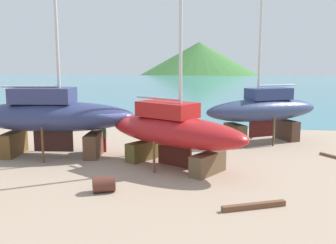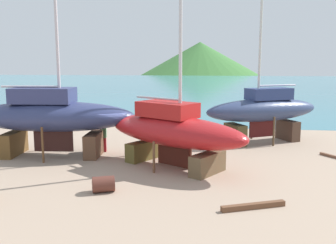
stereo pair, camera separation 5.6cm
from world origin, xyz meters
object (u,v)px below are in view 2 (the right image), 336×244
(sailboat_mid_port, at_px, (173,130))
(sailboat_small_center, at_px, (52,116))
(barrel_by_slipway, at_px, (103,184))
(sailboat_large_starboard, at_px, (264,110))
(worker, at_px, (104,137))

(sailboat_mid_port, distance_m, sailboat_small_center, 7.11)
(sailboat_mid_port, relative_size, barrel_by_slipway, 14.81)
(sailboat_small_center, relative_size, barrel_by_slipway, 17.63)
(sailboat_large_starboard, height_order, sailboat_small_center, sailboat_small_center)
(sailboat_small_center, bearing_deg, sailboat_large_starboard, 17.70)
(sailboat_mid_port, distance_m, worker, 5.16)
(worker, xyz_separation_m, barrel_by_slipway, (1.98, -6.74, -0.54))
(sailboat_mid_port, bearing_deg, barrel_by_slipway, -87.28)
(sailboat_mid_port, xyz_separation_m, sailboat_large_starboard, (5.19, 6.42, 0.29))
(sailboat_mid_port, height_order, sailboat_large_starboard, sailboat_large_starboard)
(barrel_by_slipway, bearing_deg, sailboat_mid_port, 60.26)
(sailboat_small_center, xyz_separation_m, worker, (2.62, 1.21, -1.38))
(sailboat_small_center, distance_m, barrel_by_slipway, 7.45)
(sailboat_large_starboard, xyz_separation_m, barrel_by_slipway, (-7.56, -10.55, -1.81))
(sailboat_mid_port, xyz_separation_m, worker, (-4.34, 2.61, -0.98))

